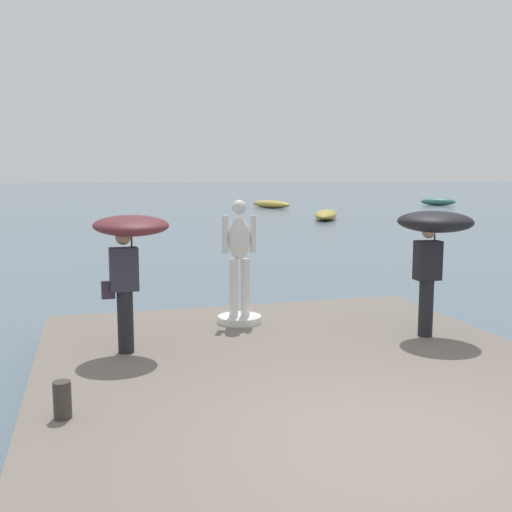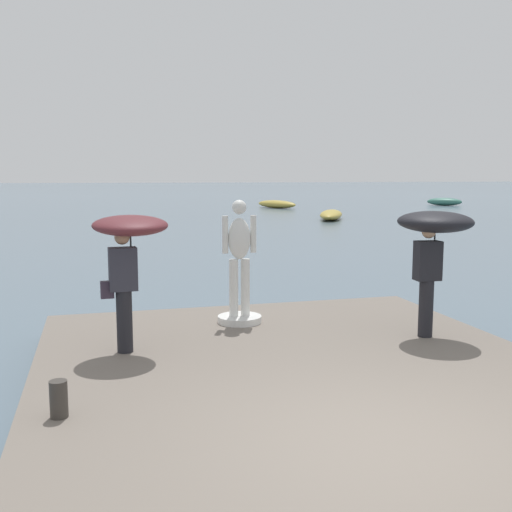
% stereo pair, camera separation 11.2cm
% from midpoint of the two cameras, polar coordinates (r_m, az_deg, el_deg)
% --- Properties ---
extents(ground_plane, '(400.00, 400.00, 0.00)m').
position_cam_midpoint_polar(ground_plane, '(44.97, -12.36, 3.83)').
color(ground_plane, slate).
extents(pier, '(6.81, 9.15, 0.40)m').
position_cam_midpoint_polar(pier, '(7.38, 6.11, -13.55)').
color(pier, '#70665B').
rests_on(pier, ground).
extents(statue_white_figure, '(0.74, 0.74, 2.07)m').
position_cam_midpoint_polar(statue_white_figure, '(10.02, -1.91, -1.55)').
color(statue_white_figure, silver).
rests_on(statue_white_figure, pier).
extents(onlooker_left, '(1.10, 1.11, 1.95)m').
position_cam_midpoint_polar(onlooker_left, '(8.46, -12.34, 1.19)').
color(onlooker_left, black).
rests_on(onlooker_left, pier).
extents(onlooker_right, '(1.22, 1.23, 1.94)m').
position_cam_midpoint_polar(onlooker_right, '(9.51, 16.19, 2.10)').
color(onlooker_right, black).
rests_on(onlooker_right, pier).
extents(mooring_bollard, '(0.18, 0.18, 0.39)m').
position_cam_midpoint_polar(mooring_bollard, '(6.60, -18.40, -12.84)').
color(mooring_bollard, '#38332D').
rests_on(mooring_bollard, pier).
extents(boat_near, '(3.56, 5.43, 0.62)m').
position_cam_midpoint_polar(boat_near, '(39.74, 6.57, 3.93)').
color(boat_near, '#B2993D').
rests_on(boat_near, ground).
extents(boat_mid, '(3.22, 3.22, 0.74)m').
position_cam_midpoint_polar(boat_mid, '(60.34, 16.86, 4.97)').
color(boat_mid, '#336B5B').
rests_on(boat_mid, ground).
extents(boat_far, '(3.15, 4.99, 0.69)m').
position_cam_midpoint_polar(boat_far, '(53.26, 1.37, 4.95)').
color(boat_far, '#B2993D').
rests_on(boat_far, ground).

